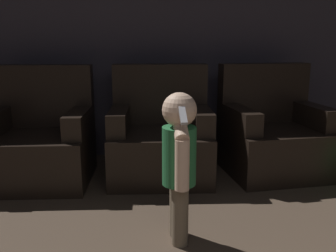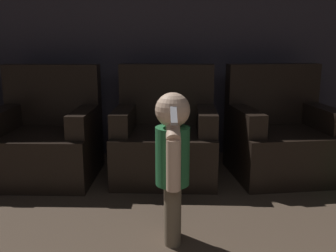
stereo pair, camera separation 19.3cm
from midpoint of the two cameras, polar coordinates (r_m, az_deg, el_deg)
The scene contains 5 objects.
wall_back at distance 4.03m, azimuth 2.88°, elevation 13.95°, with size 8.40×0.05×2.60m.
armchair_left at distance 3.55m, azimuth -16.55°, elevation -2.07°, with size 0.94×0.86×1.01m.
armchair_middle at distance 3.43m, azimuth 1.20°, elevation -2.01°, with size 0.95×0.87×1.01m.
armchair_right at distance 3.65m, azimuth 18.24°, elevation -1.77°, with size 0.97×0.89×1.01m.
person_toddler at distance 2.24m, azimuth 3.18°, elevation -4.67°, with size 0.21×0.36×0.94m.
Camera 2 is at (-0.23, 0.48, 1.23)m, focal length 40.00 mm.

